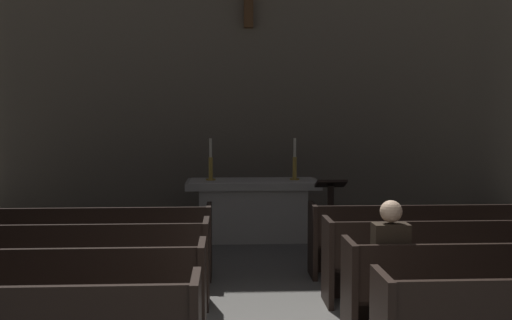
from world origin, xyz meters
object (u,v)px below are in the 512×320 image
Objects in this scene: pew_right_row_4 at (435,239)px; pew_right_row_3 at (470,260)px; pew_left_row_3 at (57,265)px; pew_left_row_2 at (21,297)px; altar at (253,208)px; lone_worshipper at (388,267)px; lectern at (331,219)px; candlestick_left at (211,167)px; pew_left_row_4 at (82,243)px; candlestick_right at (295,166)px.

pew_right_row_3 is at bearing -90.00° from pew_right_row_4.
pew_left_row_3 is 1.00× the size of pew_right_row_3.
pew_right_row_4 is at bearing 26.42° from pew_left_row_2.
pew_left_row_2 is 5.10m from altar.
pew_left_row_3 is at bearing -123.24° from altar.
pew_right_row_3 is at bearing 41.27° from lone_worshipper.
lectern is at bearing 45.12° from pew_left_row_2.
pew_right_row_3 and pew_right_row_4 have the same top height.
pew_left_row_4 is at bearing -123.86° from candlestick_left.
candlestick_right is at bearing 49.35° from pew_left_row_3.
pew_left_row_2 and pew_right_row_4 have the same top height.
altar is 0.99m from candlestick_left.
lectern is at bearing -71.75° from candlestick_right.
lone_worshipper is at bearing -85.91° from candlestick_right.
candlestick_left is (1.56, 4.57, 0.76)m from pew_left_row_2.
pew_left_row_3 is at bearing -114.34° from candlestick_left.
pew_right_row_4 is at bearing -56.14° from candlestick_right.
candlestick_left is at bearing 110.83° from lone_worshipper.
lone_worshipper is (-0.07, -3.33, 0.14)m from lectern.
pew_left_row_4 is 4.66m from pew_right_row_3.
lone_worshipper is (3.28, -1.08, 0.22)m from pew_left_row_3.
candlestick_right is (0.70, -0.00, 0.70)m from altar.
altar is at bearing 180.00° from candlestick_right.
pew_left_row_2 is at bearing -166.05° from pew_right_row_3.
lectern is at bearing 88.76° from lone_worshipper.
pew_left_row_2 is at bearing -153.58° from pew_right_row_4.
pew_left_row_3 is at bearing -166.05° from pew_right_row_4.
pew_left_row_4 and pew_right_row_4 have the same top height.
pew_right_row_3 is (4.52, 1.12, 0.00)m from pew_left_row_2.
pew_left_row_4 is 1.00× the size of pew_right_row_3.
pew_right_row_4 is at bearing 90.00° from pew_right_row_3.
pew_left_row_2 is 4.66m from pew_right_row_3.
altar reaches higher than pew_right_row_4.
lone_worshipper reaches higher than pew_right_row_3.
pew_right_row_3 is (4.52, 0.00, 0.00)m from pew_left_row_3.
pew_left_row_3 is 4.52m from pew_right_row_3.
pew_left_row_4 is 3.54m from lectern.
candlestick_right is 0.60× the size of lectern.
pew_left_row_2 is at bearing -122.93° from candlestick_right.
candlestick_left is (-2.96, 3.45, 0.76)m from pew_right_row_3.
candlestick_right is 0.53× the size of lone_worshipper.
pew_left_row_2 is 1.00× the size of pew_left_row_3.
pew_right_row_3 is 1.66m from lone_worshipper.
pew_right_row_3 is 1.00× the size of pew_right_row_4.
pew_right_row_4 is at bearing -44.01° from lectern.
lone_worshipper reaches higher than lectern.
lectern reaches higher than pew_left_row_3.
candlestick_right reaches higher than pew_left_row_4.
lectern is 0.87× the size of lone_worshipper.
pew_left_row_4 is 3.84m from candlestick_right.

